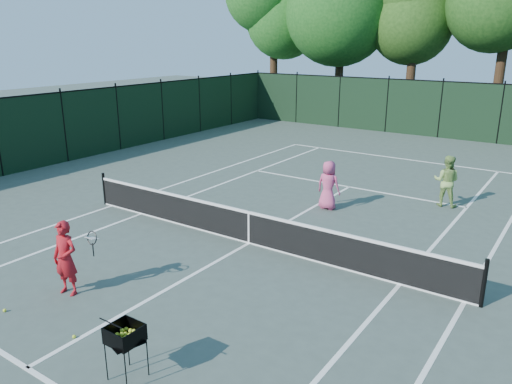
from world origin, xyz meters
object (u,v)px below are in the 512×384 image
Objects in this scene: coach at (66,258)px; loose_ball_midcourt at (5,310)px; player_pink at (328,185)px; loose_ball_near_cart at (74,337)px; player_green at (446,181)px; ball_hopper at (125,335)px.

loose_ball_midcourt is (-0.41, -1.22, -0.78)m from coach.
player_pink is (2.05, 8.15, -0.03)m from coach.
player_pink reaches higher than loose_ball_near_cart.
player_green is 1.77× the size of ball_hopper.
player_green is at bearing 65.18° from loose_ball_midcourt.
player_pink is at bearing 75.30° from loose_ball_midcourt.
ball_hopper reaches higher than loose_ball_near_cart.
loose_ball_midcourt is at bearing -173.65° from loose_ball_near_cart.
player_pink is at bearing 86.71° from loose_ball_near_cart.
player_green is (5.05, 10.58, 0.02)m from coach.
player_pink is 1.66× the size of ball_hopper.
coach is 0.97× the size of player_green.
player_green is at bearing 97.14° from ball_hopper.
loose_ball_midcourt is at bearing 76.27° from player_pink.
player_green is 13.02m from loose_ball_midcourt.
player_green is at bearing 73.07° from loose_ball_near_cart.
player_green reaches higher than ball_hopper.
ball_hopper is at bearing 0.41° from loose_ball_midcourt.
player_pink is 9.72m from loose_ball_midcourt.
coach is 11.72m from player_green.
loose_ball_near_cart is at bearing 6.35° from loose_ball_midcourt.
coach is 1.04× the size of player_pink.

